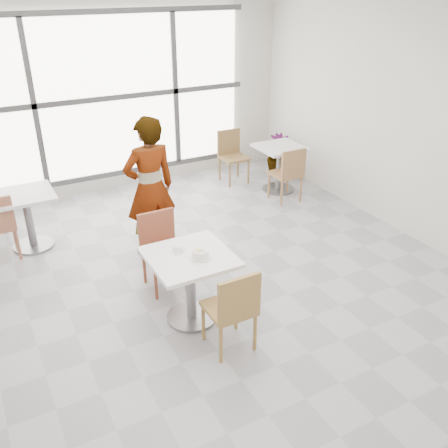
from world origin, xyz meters
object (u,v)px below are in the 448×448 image
chair_near (233,307)px  bg_table_right (279,162)px  bg_chair_right_far (232,152)px  person (150,188)px  bg_table_left (28,213)px  main_table (190,275)px  bg_chair_right_near (289,171)px  plant_right (278,155)px  coffee_cup (177,249)px  oatmeal_bowl (201,254)px  chair_far (161,245)px

chair_near → bg_table_right: bearing=-130.0°
bg_table_right → bg_chair_right_far: bearing=122.4°
person → bg_table_left: (-1.34, 0.89, -0.40)m
bg_table_right → main_table: bearing=-138.1°
bg_table_left → bg_chair_right_near: bg_chair_right_near is taller
main_table → plant_right: (3.08, 3.00, -0.16)m
coffee_cup → oatmeal_bowl: bearing=-53.8°
bg_chair_right_near → plant_right: bg_chair_right_near is taller
chair_far → bg_chair_right_far: 3.30m
bg_table_right → person: bearing=-159.4°
chair_near → coffee_cup: bearing=-74.1°
chair_near → coffee_cup: chair_near is taller
bg_table_right → plant_right: bg_table_right is taller
main_table → plant_right: 4.31m
coffee_cup → chair_far: bearing=84.5°
chair_near → person: bearing=-90.4°
bg_table_right → bg_chair_right_near: bg_chair_right_near is taller
chair_near → bg_chair_right_far: bearing=-118.9°
chair_far → coffee_cup: chair_far is taller
bg_table_right → bg_chair_right_near: (-0.13, -0.45, 0.01)m
person → bg_table_left: person is taller
main_table → bg_chair_right_near: 3.23m
main_table → bg_chair_right_far: (2.23, 3.16, -0.02)m
bg_chair_right_far → main_table: bearing=-125.1°
bg_chair_right_near → plant_right: bearing=-116.4°
chair_near → oatmeal_bowl: bearing=-83.7°
coffee_cup → bg_chair_right_far: 3.82m
coffee_cup → bg_chair_right_near: (2.64, 1.84, -0.28)m
chair_near → plant_right: 4.68m
chair_near → bg_table_right: size_ratio=1.16×
bg_table_left → person: bearing=-33.6°
bg_chair_right_near → bg_chair_right_far: same height
oatmeal_bowl → plant_right: (3.00, 3.09, -0.43)m
bg_table_left → bg_chair_right_far: bg_chair_right_far is taller
bg_table_left → bg_chair_right_near: bearing=-5.9°
main_table → bg_table_left: 2.64m
person → plant_right: person is taller
oatmeal_bowl → coffee_cup: (-0.15, 0.21, -0.01)m
coffee_cup → bg_table_left: 2.51m
chair_far → plant_right: bearing=36.1°
bg_chair_right_near → plant_right: 1.17m
bg_table_right → bg_chair_right_near: size_ratio=0.86×
person → main_table: bearing=80.9°
coffee_cup → plant_right: size_ratio=0.22×
person → plant_right: size_ratio=2.45×
chair_near → oatmeal_bowl: (-0.06, 0.54, 0.29)m
bg_table_right → chair_near: bearing=-130.0°
chair_far → bg_table_left: bearing=126.1°
bg_chair_right_near → chair_near: bearing=46.9°
oatmeal_bowl → person: (0.07, 1.55, 0.09)m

